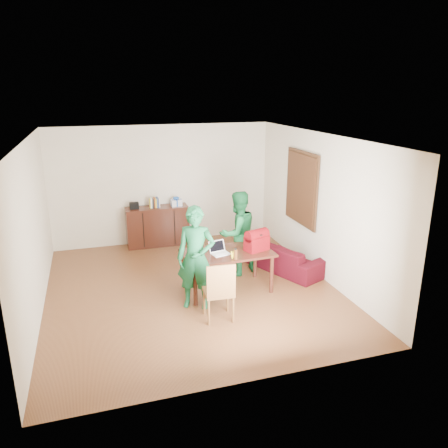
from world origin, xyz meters
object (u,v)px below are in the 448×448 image
object	(u,v)px
red_bag	(257,242)
sofa	(282,256)
person_far	(238,233)
table	(227,257)
person_near	(196,258)
laptop	(221,252)
chair	(219,302)
bottle	(236,254)

from	to	relation	value
red_bag	sofa	size ratio (longest dim) A/B	0.22
person_far	red_bag	world-z (taller)	person_far
table	red_bag	world-z (taller)	red_bag
table	person_near	bearing A→B (deg)	-150.55
laptop	chair	bearing A→B (deg)	-121.36
person_far	laptop	xyz separation A→B (m)	(-0.57, -0.74, -0.05)
table	sofa	xyz separation A→B (m)	(1.34, 0.62, -0.37)
bottle	sofa	bearing A→B (deg)	36.69
laptop	table	bearing A→B (deg)	12.68
person_far	bottle	xyz separation A→B (m)	(-0.39, -1.03, 0.01)
person_near	laptop	size ratio (longest dim) A/B	5.09
person_far	bottle	size ratio (longest dim) A/B	8.52
chair	sofa	xyz separation A→B (m)	(1.78, 1.56, -0.02)
chair	bottle	world-z (taller)	chair
chair	bottle	size ratio (longest dim) A/B	5.08
person_far	chair	bearing A→B (deg)	44.18
table	person_near	xyz separation A→B (m)	(-0.67, -0.42, 0.22)
table	laptop	xyz separation A→B (m)	(-0.14, -0.07, 0.13)
person_near	red_bag	bearing A→B (deg)	40.83
laptop	red_bag	xyz separation A→B (m)	(0.67, 0.00, 0.11)
red_bag	person_far	bearing A→B (deg)	79.25
person_far	laptop	bearing A→B (deg)	34.98
person_near	red_bag	xyz separation A→B (m)	(1.19, 0.35, 0.02)
bottle	red_bag	xyz separation A→B (m)	(0.49, 0.29, 0.05)
table	chair	xyz separation A→B (m)	(-0.44, -0.93, -0.35)
person_near	person_far	distance (m)	1.54
chair	red_bag	xyz separation A→B (m)	(0.96, 0.87, 0.59)
person_near	person_far	xyz separation A→B (m)	(1.09, 1.09, -0.04)
laptop	bottle	xyz separation A→B (m)	(0.18, -0.28, 0.05)
laptop	person_far	bearing A→B (deg)	40.01
table	person_far	world-z (taller)	person_far
chair	bottle	distance (m)	0.92
laptop	red_bag	size ratio (longest dim) A/B	0.82
chair	red_bag	distance (m)	1.42
red_bag	person_near	bearing A→B (deg)	178.14
chair	laptop	xyz separation A→B (m)	(0.29, 0.86, 0.49)
chair	red_bag	size ratio (longest dim) A/B	2.38
chair	sofa	world-z (taller)	chair
bottle	sofa	distance (m)	1.73
laptop	sofa	bearing A→B (deg)	12.33
chair	table	bearing A→B (deg)	68.69
table	sofa	bearing A→B (deg)	22.23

